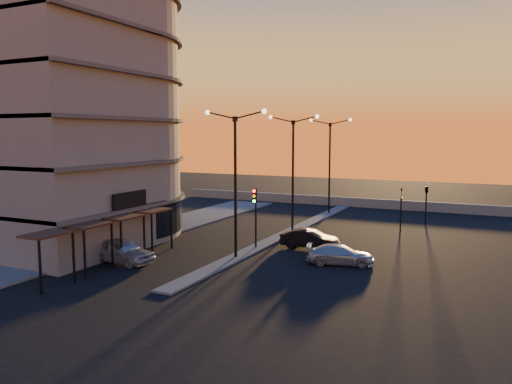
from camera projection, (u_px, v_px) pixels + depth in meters
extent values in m
plane|color=black|center=(236.00, 258.00, 32.13)|extent=(120.00, 120.00, 0.00)
cube|color=#4F4F4C|center=(144.00, 233.00, 40.20)|extent=(5.00, 40.00, 0.12)
cube|color=#4F4F4C|center=(292.00, 231.00, 41.09)|extent=(1.20, 36.00, 0.12)
cube|color=slate|center=(363.00, 203.00, 54.52)|extent=(44.00, 0.50, 1.00)
cylinder|color=slate|center=(87.00, 75.00, 38.47)|extent=(14.00, 14.00, 25.00)
cube|color=slate|center=(33.00, 67.00, 33.99)|extent=(14.00, 10.00, 25.00)
cylinder|color=black|center=(92.00, 214.00, 39.73)|extent=(14.16, 14.16, 2.40)
cube|color=black|center=(130.00, 201.00, 32.83)|extent=(0.15, 3.20, 1.20)
cylinder|color=black|center=(235.00, 189.00, 31.61)|extent=(0.18, 0.18, 9.00)
cube|color=black|center=(235.00, 119.00, 31.10)|extent=(0.25, 0.25, 0.35)
sphere|color=#FFE5B2|center=(207.00, 112.00, 31.90)|extent=(0.32, 0.32, 0.32)
sphere|color=#FFE5B2|center=(264.00, 111.00, 30.19)|extent=(0.32, 0.32, 0.32)
cylinder|color=black|center=(293.00, 177.00, 40.57)|extent=(0.18, 0.18, 9.00)
cube|color=black|center=(293.00, 122.00, 40.06)|extent=(0.25, 0.25, 0.35)
sphere|color=#FFE5B2|center=(271.00, 117.00, 40.87)|extent=(0.32, 0.32, 0.32)
sphere|color=#FFE5B2|center=(317.00, 116.00, 39.16)|extent=(0.32, 0.32, 0.32)
cylinder|color=black|center=(329.00, 169.00, 49.54)|extent=(0.18, 0.18, 9.00)
cube|color=black|center=(330.00, 125.00, 49.03)|extent=(0.25, 0.25, 0.35)
sphere|color=#FFE5B2|center=(311.00, 120.00, 49.83)|extent=(0.32, 0.32, 0.32)
sphere|color=#FFE5B2|center=(350.00, 120.00, 48.12)|extent=(0.32, 0.32, 0.32)
cylinder|color=black|center=(256.00, 226.00, 34.63)|extent=(0.12, 0.12, 3.20)
cube|color=black|center=(255.00, 196.00, 34.22)|extent=(0.28, 0.16, 1.00)
sphere|color=#FF0C05|center=(254.00, 191.00, 34.09)|extent=(0.20, 0.20, 0.20)
sphere|color=orange|center=(254.00, 196.00, 34.13)|extent=(0.20, 0.20, 0.20)
sphere|color=#0CFF26|center=(254.00, 201.00, 34.18)|extent=(0.20, 0.20, 0.20)
cylinder|color=black|center=(401.00, 214.00, 41.09)|extent=(0.12, 0.12, 2.80)
imported|color=black|center=(401.00, 193.00, 40.88)|extent=(0.13, 0.16, 0.80)
cylinder|color=black|center=(426.00, 209.00, 44.04)|extent=(0.12, 0.12, 2.80)
imported|color=black|center=(427.00, 189.00, 43.83)|extent=(0.42, 1.99, 0.80)
imported|color=#B1B3B9|center=(122.00, 251.00, 30.99)|extent=(4.60, 2.18, 1.52)
imported|color=black|center=(310.00, 239.00, 34.91)|extent=(4.07, 1.48, 1.34)
imported|color=#A5A7AC|center=(340.00, 255.00, 30.65)|extent=(4.41, 2.67, 1.20)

